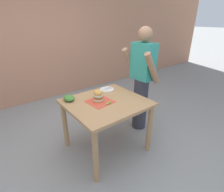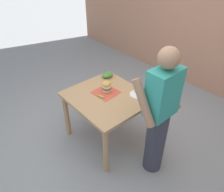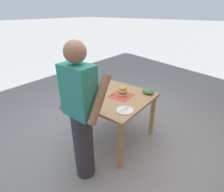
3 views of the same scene
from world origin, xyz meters
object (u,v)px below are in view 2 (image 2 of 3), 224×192
(sandwich, at_px, (107,86))
(diner_across_table, at_px, (159,115))
(side_salad, at_px, (107,75))
(side_plate_with_forks, at_px, (138,94))
(pickle_spear, at_px, (101,97))
(patio_table, at_px, (107,103))

(sandwich, xyz_separation_m, diner_across_table, (-0.04, 0.87, 0.03))
(side_salad, bearing_deg, sandwich, 48.31)
(sandwich, distance_m, side_salad, 0.40)
(side_plate_with_forks, bearing_deg, pickle_spear, -33.88)
(side_plate_with_forks, height_order, side_salad, side_salad)
(side_salad, relative_size, diner_across_table, 0.11)
(patio_table, height_order, sandwich, sandwich)
(sandwich, distance_m, pickle_spear, 0.17)
(diner_across_table, bearing_deg, pickle_spear, -76.86)
(side_salad, bearing_deg, diner_across_table, 79.15)
(patio_table, height_order, pickle_spear, pickle_spear)
(sandwich, height_order, pickle_spear, sandwich)
(side_salad, bearing_deg, pickle_spear, 40.90)
(pickle_spear, relative_size, diner_across_table, 0.06)
(patio_table, relative_size, side_salad, 5.68)
(side_plate_with_forks, xyz_separation_m, side_salad, (0.00, -0.64, 0.03))
(patio_table, xyz_separation_m, diner_across_table, (-0.10, 0.79, 0.24))
(sandwich, relative_size, diner_across_table, 0.12)
(patio_table, xyz_separation_m, side_salad, (-0.33, -0.38, 0.16))
(sandwich, bearing_deg, diner_across_table, 92.70)
(sandwich, height_order, side_plate_with_forks, sandwich)
(patio_table, xyz_separation_m, pickle_spear, (0.09, -0.02, 0.14))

